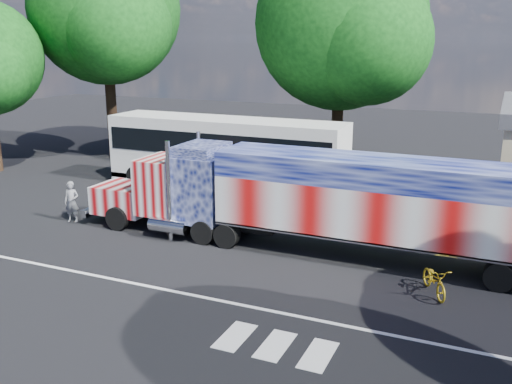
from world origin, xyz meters
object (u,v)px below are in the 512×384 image
at_px(semi_truck, 321,199).
at_px(bicycle, 435,280).
at_px(coach_bus, 226,153).
at_px(tree_n_mid, 343,24).
at_px(woman, 72,202).
at_px(tree_nw_a, 107,10).

distance_m(semi_truck, bicycle, 5.26).
bearing_deg(coach_bus, tree_n_mid, 59.85).
bearing_deg(tree_n_mid, coach_bus, -120.15).
bearing_deg(tree_n_mid, woman, -117.37).
distance_m(semi_truck, tree_nw_a, 23.29).
height_order(woman, tree_nw_a, tree_nw_a).
xyz_separation_m(woman, tree_nw_a, (-7.27, 12.71, 8.82)).
xyz_separation_m(bicycle, tree_nw_a, (-23.06, 14.00, 9.26)).
relative_size(woman, tree_n_mid, 0.13).
xyz_separation_m(coach_bus, tree_n_mid, (4.25, 7.31, 6.78)).
bearing_deg(coach_bus, woman, -114.70).
bearing_deg(tree_nw_a, coach_bus, -23.35).
bearing_deg(coach_bus, tree_nw_a, 156.65).
relative_size(coach_bus, tree_n_mid, 0.94).
xyz_separation_m(coach_bus, tree_nw_a, (-10.94, 4.72, 7.76)).
relative_size(coach_bus, bicycle, 7.12).
distance_m(semi_truck, woman, 11.38).
height_order(semi_truck, woman, semi_truck).
bearing_deg(semi_truck, tree_n_mid, 103.12).
xyz_separation_m(coach_bus, bicycle, (12.12, -9.27, -1.50)).
distance_m(woman, tree_nw_a, 17.09).
bearing_deg(bicycle, woman, 147.72).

